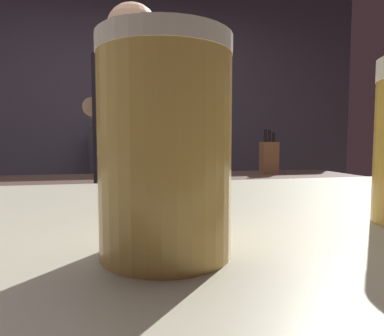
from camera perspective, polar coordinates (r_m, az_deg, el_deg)
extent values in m
cube|color=#524858|center=(3.55, -12.18, 8.33)|extent=(5.20, 0.10, 2.70)
cube|color=#49352D|center=(2.07, -1.44, -13.89)|extent=(2.10, 0.60, 0.90)
cube|color=#3E333F|center=(3.31, -8.88, -4.06)|extent=(0.87, 0.36, 1.23)
cube|color=#2D2733|center=(1.63, -9.32, -19.89)|extent=(0.28, 0.20, 0.86)
cylinder|color=black|center=(1.49, -9.67, 6.61)|extent=(0.34, 0.34, 0.59)
sphere|color=tan|center=(1.56, -9.88, 21.68)|extent=(0.22, 0.22, 0.22)
cone|color=#B27A33|center=(1.41, -9.66, 14.90)|extent=(0.18, 0.18, 0.41)
cylinder|color=tan|center=(1.66, -15.84, 9.27)|extent=(0.09, 0.32, 0.08)
cylinder|color=tan|center=(1.66, -3.94, 9.40)|extent=(0.09, 0.32, 0.08)
cube|color=brown|center=(2.21, 12.73, 1.65)|extent=(0.10, 0.08, 0.20)
cylinder|color=black|center=(2.19, 12.13, 5.31)|extent=(0.02, 0.02, 0.08)
cylinder|color=black|center=(2.20, 12.79, 5.23)|extent=(0.02, 0.02, 0.08)
cylinder|color=black|center=(2.22, 13.44, 5.01)|extent=(0.02, 0.02, 0.06)
cylinder|color=slate|center=(1.87, -10.72, -1.05)|extent=(0.20, 0.20, 0.05)
cube|color=silver|center=(1.93, -1.83, -1.49)|extent=(0.24, 0.09, 0.01)
cylinder|color=gold|center=(0.20, -5.84, 1.75)|extent=(0.08, 0.08, 0.12)
cylinder|color=white|center=(0.21, -5.98, 19.53)|extent=(0.08, 0.08, 0.01)
cylinder|color=#548436|center=(3.25, -13.89, 8.13)|extent=(0.05, 0.05, 0.17)
cylinder|color=#548436|center=(3.26, -13.93, 10.20)|extent=(0.02, 0.02, 0.07)
cylinder|color=black|center=(3.26, -13.94, 10.85)|extent=(0.03, 0.03, 0.01)
cylinder|color=#3258A0|center=(3.23, -2.37, 8.08)|extent=(0.05, 0.05, 0.15)
cylinder|color=#3258A0|center=(3.24, -2.38, 9.89)|extent=(0.02, 0.02, 0.06)
cylinder|color=silver|center=(3.24, -2.38, 10.48)|extent=(0.03, 0.03, 0.01)
cylinder|color=#306390|center=(3.37, -11.89, 7.85)|extent=(0.07, 0.07, 0.15)
cylinder|color=#306390|center=(3.37, -11.92, 9.61)|extent=(0.03, 0.03, 0.06)
cylinder|color=silver|center=(3.38, -11.93, 10.21)|extent=(0.04, 0.04, 0.01)
cylinder|color=red|center=(3.26, -9.58, 7.91)|extent=(0.07, 0.07, 0.14)
cylinder|color=red|center=(3.27, -9.61, 9.60)|extent=(0.03, 0.03, 0.05)
cylinder|color=white|center=(3.27, -9.61, 10.19)|extent=(0.04, 0.04, 0.01)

